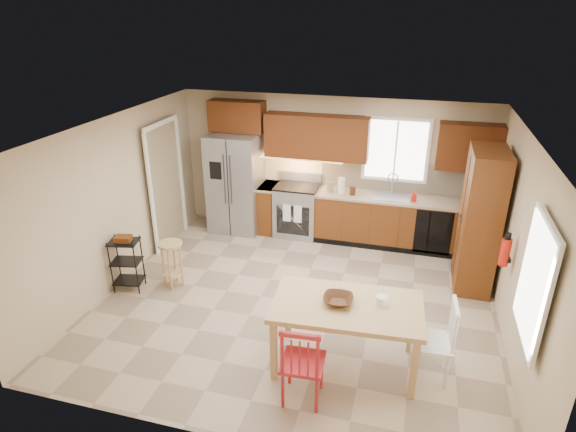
# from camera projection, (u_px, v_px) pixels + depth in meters

# --- Properties ---
(floor) EXTENTS (5.50, 5.50, 0.00)m
(floor) POSITION_uv_depth(u_px,v_px,m) (296.00, 302.00, 6.91)
(floor) COLOR tan
(floor) RESTS_ON ground
(ceiling) EXTENTS (5.50, 5.00, 0.02)m
(ceiling) POSITION_uv_depth(u_px,v_px,m) (298.00, 130.00, 5.90)
(ceiling) COLOR silver
(ceiling) RESTS_ON ground
(wall_back) EXTENTS (5.50, 0.02, 2.50)m
(wall_back) POSITION_uv_depth(u_px,v_px,m) (331.00, 167.00, 8.61)
(wall_back) COLOR #CCB793
(wall_back) RESTS_ON ground
(wall_front) EXTENTS (5.50, 0.02, 2.50)m
(wall_front) POSITION_uv_depth(u_px,v_px,m) (226.00, 337.00, 4.20)
(wall_front) COLOR #CCB793
(wall_front) RESTS_ON ground
(wall_left) EXTENTS (0.02, 5.00, 2.50)m
(wall_left) POSITION_uv_depth(u_px,v_px,m) (116.00, 202.00, 7.07)
(wall_left) COLOR #CCB793
(wall_left) RESTS_ON ground
(wall_right) EXTENTS (0.02, 5.00, 2.50)m
(wall_right) POSITION_uv_depth(u_px,v_px,m) (520.00, 248.00, 5.74)
(wall_right) COLOR #CCB793
(wall_right) RESTS_ON ground
(refrigerator) EXTENTS (0.92, 0.75, 1.82)m
(refrigerator) POSITION_uv_depth(u_px,v_px,m) (236.00, 183.00, 8.83)
(refrigerator) COLOR gray
(refrigerator) RESTS_ON floor
(range_stove) EXTENTS (0.76, 0.63, 0.92)m
(range_stove) POSITION_uv_depth(u_px,v_px,m) (297.00, 211.00, 8.79)
(range_stove) COLOR gray
(range_stove) RESTS_ON floor
(base_cabinet_narrow) EXTENTS (0.30, 0.60, 0.90)m
(base_cabinet_narrow) POSITION_uv_depth(u_px,v_px,m) (269.00, 208.00, 8.94)
(base_cabinet_narrow) COLOR #5E3211
(base_cabinet_narrow) RESTS_ON floor
(base_cabinet_run) EXTENTS (2.92, 0.60, 0.90)m
(base_cabinet_run) POSITION_uv_depth(u_px,v_px,m) (400.00, 222.00, 8.36)
(base_cabinet_run) COLOR #5E3211
(base_cabinet_run) RESTS_ON floor
(dishwasher) EXTENTS (0.60, 0.02, 0.78)m
(dishwasher) POSITION_uv_depth(u_px,v_px,m) (433.00, 233.00, 7.97)
(dishwasher) COLOR black
(dishwasher) RESTS_ON floor
(backsplash) EXTENTS (2.92, 0.03, 0.55)m
(backsplash) POSITION_uv_depth(u_px,v_px,m) (405.00, 177.00, 8.32)
(backsplash) COLOR beige
(backsplash) RESTS_ON wall_back
(upper_over_fridge) EXTENTS (1.00, 0.35, 0.55)m
(upper_over_fridge) POSITION_uv_depth(u_px,v_px,m) (237.00, 116.00, 8.53)
(upper_over_fridge) COLOR #54270E
(upper_over_fridge) RESTS_ON wall_back
(upper_left_block) EXTENTS (1.80, 0.35, 0.75)m
(upper_left_block) POSITION_uv_depth(u_px,v_px,m) (316.00, 137.00, 8.29)
(upper_left_block) COLOR #54270E
(upper_left_block) RESTS_ON wall_back
(upper_right_block) EXTENTS (1.00, 0.35, 0.75)m
(upper_right_block) POSITION_uv_depth(u_px,v_px,m) (469.00, 147.00, 7.68)
(upper_right_block) COLOR #54270E
(upper_right_block) RESTS_ON wall_back
(window_back) EXTENTS (1.12, 0.04, 1.12)m
(window_back) POSITION_uv_depth(u_px,v_px,m) (396.00, 150.00, 8.17)
(window_back) COLOR white
(window_back) RESTS_ON wall_back
(sink) EXTENTS (0.62, 0.46, 0.16)m
(sink) POSITION_uv_depth(u_px,v_px,m) (391.00, 199.00, 8.24)
(sink) COLOR gray
(sink) RESTS_ON base_cabinet_run
(undercab_glow) EXTENTS (1.60, 0.30, 0.01)m
(undercab_glow) POSITION_uv_depth(u_px,v_px,m) (299.00, 158.00, 8.50)
(undercab_glow) COLOR #FFBF66
(undercab_glow) RESTS_ON wall_back
(soap_bottle) EXTENTS (0.09, 0.09, 0.19)m
(soap_bottle) POSITION_uv_depth(u_px,v_px,m) (414.00, 196.00, 8.00)
(soap_bottle) COLOR red
(soap_bottle) RESTS_ON base_cabinet_run
(paper_towel) EXTENTS (0.12, 0.12, 0.28)m
(paper_towel) POSITION_uv_depth(u_px,v_px,m) (341.00, 186.00, 8.33)
(paper_towel) COLOR white
(paper_towel) RESTS_ON base_cabinet_run
(canister_steel) EXTENTS (0.11, 0.11, 0.18)m
(canister_steel) POSITION_uv_depth(u_px,v_px,m) (330.00, 187.00, 8.40)
(canister_steel) COLOR gray
(canister_steel) RESTS_ON base_cabinet_run
(canister_wood) EXTENTS (0.10, 0.10, 0.14)m
(canister_wood) POSITION_uv_depth(u_px,v_px,m) (353.00, 191.00, 8.28)
(canister_wood) COLOR #462312
(canister_wood) RESTS_ON base_cabinet_run
(pantry) EXTENTS (0.50, 0.95, 2.10)m
(pantry) POSITION_uv_depth(u_px,v_px,m) (480.00, 220.00, 6.96)
(pantry) COLOR #5E3211
(pantry) RESTS_ON floor
(fire_extinguisher) EXTENTS (0.12, 0.12, 0.36)m
(fire_extinguisher) POSITION_uv_depth(u_px,v_px,m) (505.00, 252.00, 5.96)
(fire_extinguisher) COLOR red
(fire_extinguisher) RESTS_ON wall_right
(window_right) EXTENTS (0.04, 1.02, 1.32)m
(window_right) POSITION_uv_depth(u_px,v_px,m) (535.00, 282.00, 4.66)
(window_right) COLOR white
(window_right) RESTS_ON wall_right
(doorway) EXTENTS (0.04, 0.95, 2.10)m
(doorway) POSITION_uv_depth(u_px,v_px,m) (166.00, 186.00, 8.28)
(doorway) COLOR #8C7A59
(doorway) RESTS_ON wall_left
(dining_table) EXTENTS (1.74, 1.05, 0.82)m
(dining_table) POSITION_uv_depth(u_px,v_px,m) (345.00, 335.00, 5.56)
(dining_table) COLOR tan
(dining_table) RESTS_ON floor
(chair_red) EXTENTS (0.49, 0.49, 0.99)m
(chair_red) POSITION_uv_depth(u_px,v_px,m) (303.00, 361.00, 5.04)
(chair_red) COLOR #A91A1F
(chair_red) RESTS_ON floor
(chair_white) EXTENTS (0.49, 0.49, 0.99)m
(chair_white) POSITION_uv_depth(u_px,v_px,m) (431.00, 341.00, 5.34)
(chair_white) COLOR white
(chair_white) RESTS_ON floor
(table_bowl) EXTENTS (0.36, 0.36, 0.08)m
(table_bowl) POSITION_uv_depth(u_px,v_px,m) (338.00, 303.00, 5.41)
(table_bowl) COLOR #462312
(table_bowl) RESTS_ON dining_table
(table_jar) EXTENTS (0.14, 0.14, 0.15)m
(table_jar) POSITION_uv_depth(u_px,v_px,m) (382.00, 302.00, 5.38)
(table_jar) COLOR white
(table_jar) RESTS_ON dining_table
(bar_stool) EXTENTS (0.45, 0.45, 0.73)m
(bar_stool) POSITION_uv_depth(u_px,v_px,m) (172.00, 265.00, 7.16)
(bar_stool) COLOR tan
(bar_stool) RESTS_ON floor
(utility_cart) EXTENTS (0.47, 0.40, 0.83)m
(utility_cart) POSITION_uv_depth(u_px,v_px,m) (127.00, 264.00, 7.07)
(utility_cart) COLOR black
(utility_cart) RESTS_ON floor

